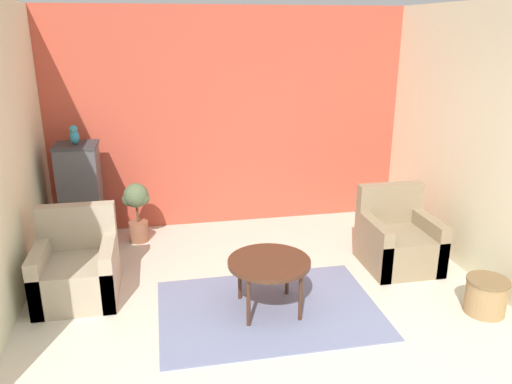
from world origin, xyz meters
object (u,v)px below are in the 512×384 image
Objects in this scene: coffee_table at (269,265)px; parrot at (74,135)px; birdcage at (82,197)px; potted_plant at (137,206)px; armchair_right at (398,241)px; wicker_basket at (486,295)px; armchair_left at (77,270)px.

parrot is (-1.83, 1.85, 0.88)m from coffee_table.
potted_plant is (0.62, -0.01, -0.15)m from birdcage.
armchair_right reaches higher than coffee_table.
wicker_basket is (1.93, -0.42, -0.28)m from coffee_table.
armchair_left is 0.69× the size of birdcage.
coffee_table is 1.86m from armchair_left.
coffee_table is 2.61m from birdcage.
birdcage is at bearing 134.71° from coffee_table.
armchair_right is (3.32, 0.04, 0.00)m from armchair_left.
birdcage is 0.64m from potted_plant.
parrot reaches higher than armchair_right.
parrot reaches higher than wicker_basket.
wicker_basket is (3.76, -2.28, -1.16)m from parrot.
potted_plant is (-2.79, 1.20, 0.17)m from armchair_right.
parrot is at bearing 90.00° from birdcage.
armchair_right is at bearing -19.62° from parrot.
birdcage is at bearing 93.90° from armchair_left.
coffee_table is at bearing -45.31° from parrot.
armchair_left is 2.25× the size of wicker_basket.
parrot is (-0.00, 0.00, 0.74)m from birdcage.
parrot is 1.08m from potted_plant.
parrot is at bearing 134.69° from coffee_table.
birdcage is 5.54× the size of parrot.
armchair_left is 3.32m from armchair_right.
armchair_left reaches higher than wicker_basket.
armchair_left is at bearing -113.20° from potted_plant.
coffee_table is 1.99× the size of wicker_basket.
coffee_table is 2.75m from parrot.
coffee_table is 0.88× the size of armchair_right.
parrot is 4.54m from wicker_basket.
armchair_right is 0.69× the size of birdcage.
potted_plant is 3.88m from wicker_basket.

